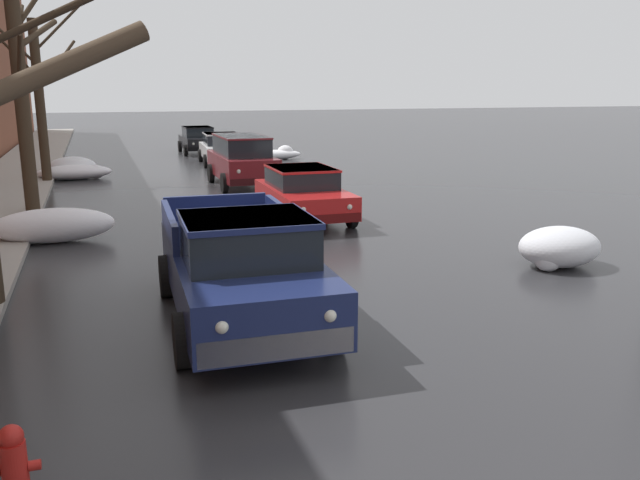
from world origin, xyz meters
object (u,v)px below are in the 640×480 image
(sedan_white_parked_far_down_block, at_px, (222,148))
(sedan_black_queued_behind_truck, at_px, (198,139))
(sedan_red_parked_kerbside_close, at_px, (303,193))
(bare_tree_mid_block, at_px, (21,77))
(fire_hydrant, at_px, (14,463))
(pickup_truck_darkblue_approaching_near_lane, at_px, (241,266))
(bare_tree_far_down_block, at_px, (40,95))
(suv_maroon_parked_kerbside_mid, at_px, (242,159))

(sedan_white_parked_far_down_block, bearing_deg, sedan_black_queued_behind_truck, 92.90)
(sedan_red_parked_kerbside_close, relative_size, sedan_white_parked_far_down_block, 0.95)
(bare_tree_mid_block, xyz_separation_m, fire_hydrant, (0.87, -13.98, -3.41))
(sedan_white_parked_far_down_block, bearing_deg, pickup_truck_darkblue_approaching_near_lane, -99.99)
(bare_tree_far_down_block, distance_m, pickup_truck_darkblue_approaching_near_lane, 17.37)
(bare_tree_far_down_block, distance_m, sedan_white_parked_far_down_block, 8.79)
(bare_tree_far_down_block, height_order, sedan_white_parked_far_down_block, bare_tree_far_down_block)
(pickup_truck_darkblue_approaching_near_lane, bearing_deg, sedan_black_queued_behind_truck, 82.65)
(sedan_white_parked_far_down_block, xyz_separation_m, fire_hydrant, (-6.48, -24.61, -0.40))
(bare_tree_mid_block, xyz_separation_m, bare_tree_far_down_block, (-0.01, 6.49, -0.56))
(bare_tree_mid_block, height_order, bare_tree_far_down_block, bare_tree_mid_block)
(sedan_red_parked_kerbside_close, relative_size, sedan_black_queued_behind_truck, 1.00)
(sedan_red_parked_kerbside_close, distance_m, fire_hydrant, 12.37)
(bare_tree_mid_block, relative_size, fire_hydrant, 10.19)
(suv_maroon_parked_kerbside_mid, bearing_deg, bare_tree_far_down_block, 155.76)
(bare_tree_far_down_block, xyz_separation_m, fire_hydrant, (0.87, -20.47, -2.85))
(bare_tree_far_down_block, xyz_separation_m, sedan_black_queued_behind_truck, (7.07, 9.64, -2.46))
(pickup_truck_darkblue_approaching_near_lane, xyz_separation_m, sedan_red_parked_kerbside_close, (3.24, 7.13, -0.13))
(bare_tree_mid_block, distance_m, sedan_black_queued_behind_truck, 17.87)
(suv_maroon_parked_kerbside_mid, distance_m, fire_hydrant, 18.41)
(pickup_truck_darkblue_approaching_near_lane, height_order, suv_maroon_parked_kerbside_mid, suv_maroon_parked_kerbside_mid)
(sedan_red_parked_kerbside_close, relative_size, suv_maroon_parked_kerbside_mid, 0.90)
(pickup_truck_darkblue_approaching_near_lane, bearing_deg, suv_maroon_parked_kerbside_mid, 77.56)
(bare_tree_mid_block, xyz_separation_m, sedan_black_queued_behind_truck, (7.07, 16.13, -3.01))
(sedan_red_parked_kerbside_close, distance_m, sedan_white_parked_far_down_block, 13.83)
(sedan_red_parked_kerbside_close, bearing_deg, sedan_black_queued_behind_truck, 89.48)
(pickup_truck_darkblue_approaching_near_lane, relative_size, sedan_black_queued_behind_truck, 1.27)
(fire_hydrant, bearing_deg, sedan_white_parked_far_down_block, 75.25)
(bare_tree_mid_block, distance_m, pickup_truck_darkblue_approaching_near_lane, 11.33)
(suv_maroon_parked_kerbside_mid, relative_size, fire_hydrant, 6.34)
(sedan_red_parked_kerbside_close, xyz_separation_m, fire_hydrant, (-6.02, -10.79, -0.40))
(bare_tree_mid_block, distance_m, fire_hydrant, 14.42)
(bare_tree_mid_block, bearing_deg, fire_hydrant, -86.45)
(suv_maroon_parked_kerbside_mid, xyz_separation_m, sedan_black_queued_behind_truck, (0.37, 12.66, -0.24))
(bare_tree_mid_block, relative_size, sedan_red_parked_kerbside_close, 1.79)
(suv_maroon_parked_kerbside_mid, xyz_separation_m, sedan_white_parked_far_down_block, (0.65, 7.16, -0.23))
(sedan_red_parked_kerbside_close, relative_size, fire_hydrant, 5.69)
(sedan_red_parked_kerbside_close, bearing_deg, pickup_truck_darkblue_approaching_near_lane, -114.41)
(pickup_truck_darkblue_approaching_near_lane, xyz_separation_m, sedan_black_queued_behind_truck, (3.41, 26.46, -0.13))
(bare_tree_far_down_block, bearing_deg, sedan_black_queued_behind_truck, 53.75)
(pickup_truck_darkblue_approaching_near_lane, distance_m, sedan_white_parked_far_down_block, 21.28)
(bare_tree_far_down_block, height_order, sedan_red_parked_kerbside_close, bare_tree_far_down_block)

